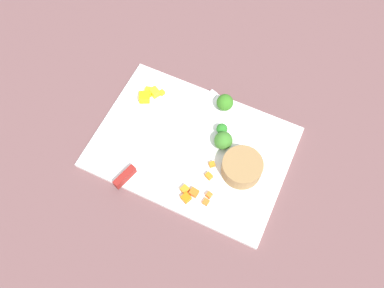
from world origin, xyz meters
name	(u,v)px	position (x,y,z in m)	size (l,w,h in m)	color
ground_plane	(192,148)	(0.00, 0.00, 0.00)	(4.00, 4.00, 0.00)	brown
cutting_board	(192,147)	(0.00, 0.00, 0.01)	(0.43, 0.30, 0.01)	white
prep_bowl	(242,167)	(0.12, -0.01, 0.03)	(0.09, 0.09, 0.04)	olive
chef_knife	(150,154)	(-0.08, -0.06, 0.02)	(0.11, 0.32, 0.02)	silver
carrot_dice_0	(212,164)	(0.06, -0.02, 0.02)	(0.01, 0.01, 0.01)	orange
carrot_dice_1	(185,189)	(0.03, -0.10, 0.02)	(0.02, 0.02, 0.01)	orange
carrot_dice_2	(186,198)	(0.04, -0.12, 0.02)	(0.02, 0.02, 0.01)	orange
carrot_dice_3	(194,193)	(0.05, -0.10, 0.02)	(0.02, 0.02, 0.01)	orange
carrot_dice_4	(206,202)	(0.08, -0.11, 0.02)	(0.01, 0.01, 0.01)	orange
carrot_dice_5	(209,195)	(0.08, -0.09, 0.02)	(0.01, 0.01, 0.01)	orange
carrot_dice_6	(209,176)	(0.06, -0.05, 0.02)	(0.01, 0.01, 0.01)	orange
pepper_dice_0	(144,97)	(-0.15, 0.06, 0.02)	(0.02, 0.02, 0.02)	yellow
pepper_dice_1	(162,93)	(-0.12, 0.10, 0.02)	(0.01, 0.01, 0.01)	yellow
pepper_dice_2	(149,92)	(-0.15, 0.08, 0.02)	(0.02, 0.02, 0.01)	yellow
pepper_dice_3	(155,92)	(-0.14, 0.09, 0.02)	(0.02, 0.02, 0.02)	yellow
broccoli_floret_0	(222,129)	(0.05, 0.06, 0.03)	(0.03, 0.03, 0.03)	#90AE63
broccoli_floret_1	(223,141)	(0.06, 0.03, 0.03)	(0.04, 0.04, 0.04)	#97B45E
broccoli_floret_2	(225,103)	(0.03, 0.12, 0.03)	(0.04, 0.04, 0.04)	#83B95A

